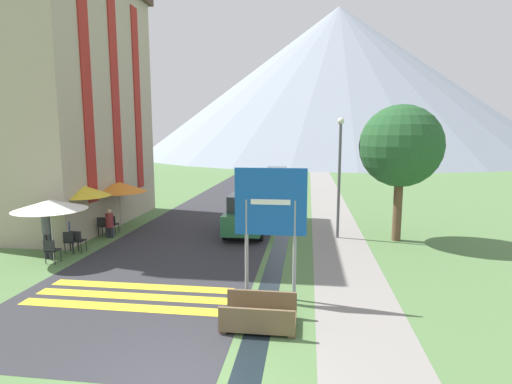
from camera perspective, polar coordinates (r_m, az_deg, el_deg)
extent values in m
plane|color=#517542|center=(26.62, 2.49, -1.27)|extent=(160.00, 160.00, 0.00)
cube|color=#2D2D33|center=(36.73, -0.03, 1.40)|extent=(6.40, 60.00, 0.01)
cube|color=gray|center=(36.44, 9.52, 1.23)|extent=(2.20, 60.00, 0.01)
cube|color=black|center=(36.43, 5.75, 1.30)|extent=(0.60, 60.00, 0.00)
cube|color=yellow|center=(11.27, -18.91, -15.27)|extent=(5.44, 0.44, 0.01)
cube|color=yellow|center=(11.85, -17.37, -14.00)|extent=(5.44, 0.44, 0.01)
cube|color=yellow|center=(12.44, -15.99, -12.85)|extent=(5.44, 0.44, 0.01)
cone|color=gray|center=(87.33, 11.53, 15.09)|extent=(80.14, 80.14, 29.93)
cube|color=tan|center=(21.64, -25.79, 12.26)|extent=(5.18, 8.88, 12.44)
cube|color=maroon|center=(18.21, -23.00, 13.32)|extent=(0.06, 0.70, 9.33)
cube|color=maroon|center=(20.35, -19.45, 12.90)|extent=(0.06, 0.70, 9.33)
cube|color=maroon|center=(22.56, -16.59, 12.53)|extent=(0.06, 0.70, 9.33)
cylinder|color=gray|center=(10.82, -1.35, -8.16)|extent=(0.10, 0.10, 2.72)
cylinder|color=gray|center=(10.71, 5.52, -8.38)|extent=(0.10, 0.10, 2.72)
cube|color=#1451AD|center=(10.43, 2.10, -1.41)|extent=(1.90, 0.05, 1.78)
cube|color=white|center=(10.40, 2.08, -1.44)|extent=(1.04, 0.02, 0.14)
cube|color=brown|center=(9.73, 0.47, -17.84)|extent=(1.70, 1.10, 0.12)
cube|color=brown|center=(9.15, 0.06, -17.64)|extent=(1.70, 0.08, 0.45)
cube|color=brown|center=(10.07, 0.84, -15.12)|extent=(1.70, 0.08, 0.45)
cube|color=brown|center=(9.89, -4.19, -18.06)|extent=(0.16, 0.99, 0.08)
cube|color=brown|center=(9.72, 5.23, -18.56)|extent=(0.16, 0.99, 0.08)
cube|color=#28663D|center=(17.98, -1.20, -3.59)|extent=(1.60, 4.22, 0.84)
cube|color=#23282D|center=(17.63, -1.31, -1.31)|extent=(1.36, 2.32, 0.68)
cylinder|color=black|center=(19.45, -2.84, -3.95)|extent=(0.18, 0.60, 0.60)
cylinder|color=black|center=(19.24, 1.64, -4.08)|extent=(0.18, 0.60, 0.60)
cylinder|color=black|center=(16.95, -4.43, -5.80)|extent=(0.18, 0.60, 0.60)
cylinder|color=black|center=(16.71, 0.72, -5.99)|extent=(0.18, 0.60, 0.60)
cube|color=#B2B2B7|center=(31.51, 2.95, 1.55)|extent=(1.74, 4.59, 0.84)
cube|color=#23282D|center=(31.20, 2.93, 2.89)|extent=(1.48, 2.52, 0.68)
cylinder|color=black|center=(33.04, 1.70, 1.14)|extent=(0.18, 0.60, 0.60)
cylinder|color=black|center=(32.92, 4.58, 1.09)|extent=(0.18, 0.60, 0.60)
cylinder|color=black|center=(30.24, 1.16, 0.47)|extent=(0.18, 0.60, 0.60)
cylinder|color=black|center=(30.10, 4.31, 0.41)|extent=(0.18, 0.60, 0.60)
cube|color=#232328|center=(18.72, -20.90, -4.51)|extent=(0.40, 0.40, 0.04)
cube|color=#232328|center=(18.52, -21.20, -4.03)|extent=(0.40, 0.04, 0.40)
cylinder|color=#232328|center=(18.99, -21.08, -5.04)|extent=(0.03, 0.03, 0.45)
cylinder|color=#232328|center=(18.83, -20.16, -5.10)|extent=(0.03, 0.03, 0.45)
cylinder|color=#232328|center=(18.70, -21.57, -5.27)|extent=(0.03, 0.03, 0.45)
cylinder|color=#232328|center=(18.54, -20.65, -5.33)|extent=(0.03, 0.03, 0.45)
cube|color=#232328|center=(18.87, -19.74, -4.35)|extent=(0.40, 0.40, 0.04)
cube|color=#232328|center=(18.67, -20.03, -3.87)|extent=(0.40, 0.04, 0.40)
cylinder|color=#232328|center=(19.14, -19.93, -4.88)|extent=(0.03, 0.03, 0.45)
cylinder|color=#232328|center=(18.99, -19.02, -4.93)|extent=(0.03, 0.03, 0.45)
cylinder|color=#232328|center=(18.85, -20.41, -5.10)|extent=(0.03, 0.03, 0.45)
cylinder|color=#232328|center=(18.69, -19.48, -5.16)|extent=(0.03, 0.03, 0.45)
cube|color=#232328|center=(15.58, -27.04, -7.41)|extent=(0.40, 0.40, 0.04)
cube|color=#232328|center=(15.39, -27.47, -6.86)|extent=(0.40, 0.04, 0.40)
cylinder|color=#232328|center=(15.86, -27.15, -7.99)|extent=(0.03, 0.03, 0.45)
cylinder|color=#232328|center=(15.68, -26.12, -8.11)|extent=(0.03, 0.03, 0.45)
cylinder|color=#232328|center=(15.60, -27.86, -8.31)|extent=(0.03, 0.03, 0.45)
cylinder|color=#232328|center=(15.41, -26.82, -8.44)|extent=(0.03, 0.03, 0.45)
cube|color=#232328|center=(16.52, -23.96, -6.35)|extent=(0.40, 0.40, 0.04)
cube|color=#232328|center=(16.32, -24.33, -5.82)|extent=(0.40, 0.04, 0.40)
cylinder|color=#232328|center=(16.80, -24.11, -6.92)|extent=(0.03, 0.03, 0.45)
cylinder|color=#232328|center=(16.63, -23.10, -7.01)|extent=(0.03, 0.03, 0.45)
cylinder|color=#232328|center=(16.52, -24.73, -7.20)|extent=(0.03, 0.03, 0.45)
cylinder|color=#232328|center=(16.35, -23.71, -7.30)|extent=(0.03, 0.03, 0.45)
cube|color=#232328|center=(16.50, -24.86, -6.42)|extent=(0.40, 0.40, 0.04)
cube|color=#232328|center=(16.31, -25.24, -5.89)|extent=(0.40, 0.04, 0.40)
cylinder|color=#232328|center=(16.79, -25.00, -6.99)|extent=(0.03, 0.03, 0.45)
cylinder|color=#232328|center=(16.61, -24.00, -7.08)|extent=(0.03, 0.03, 0.45)
cylinder|color=#232328|center=(16.51, -25.63, -7.27)|extent=(0.03, 0.03, 0.45)
cylinder|color=#232328|center=(16.33, -24.63, -7.38)|extent=(0.03, 0.03, 0.45)
cylinder|color=#B7B2A8|center=(15.86, -27.12, -4.97)|extent=(0.06, 0.06, 2.07)
cone|color=silver|center=(15.69, -27.35, -1.63)|extent=(2.47, 2.47, 0.35)
cylinder|color=#B7B2A8|center=(17.96, -23.26, -3.02)|extent=(0.06, 0.06, 2.22)
cone|color=yellow|center=(17.80, -23.44, 0.17)|extent=(2.17, 2.17, 0.44)
cylinder|color=#B7B2A8|center=(19.75, -18.81, -2.01)|extent=(0.06, 0.06, 2.08)
cone|color=orange|center=(19.61, -18.94, 0.69)|extent=(2.50, 2.50, 0.46)
cylinder|color=#282833|center=(16.19, -27.81, -6.86)|extent=(0.14, 0.14, 0.92)
cylinder|color=#282833|center=(16.09, -27.28, -6.92)|extent=(0.14, 0.14, 0.92)
cylinder|color=#4C4C56|center=(15.96, -27.73, -4.20)|extent=(0.32, 0.32, 0.63)
sphere|color=tan|center=(15.89, -27.83, -2.74)|extent=(0.22, 0.22, 0.22)
cylinder|color=#282833|center=(17.26, -25.67, -6.60)|extent=(0.14, 0.14, 0.46)
cylinder|color=#282833|center=(17.16, -25.16, -6.65)|extent=(0.14, 0.14, 0.46)
cylinder|color=navy|center=(17.08, -25.53, -4.88)|extent=(0.32, 0.32, 0.62)
sphere|color=tan|center=(17.00, -25.62, -3.53)|extent=(0.22, 0.22, 0.22)
cylinder|color=#282833|center=(18.38, -20.37, -5.42)|extent=(0.14, 0.14, 0.46)
cylinder|color=#282833|center=(18.30, -19.87, -5.45)|extent=(0.14, 0.14, 0.46)
cylinder|color=maroon|center=(18.23, -20.20, -3.83)|extent=(0.32, 0.32, 0.59)
sphere|color=tan|center=(18.15, -20.27, -2.62)|extent=(0.22, 0.22, 0.22)
cylinder|color=#515156|center=(17.19, 11.78, 1.41)|extent=(0.12, 0.12, 4.83)
sphere|color=silver|center=(17.08, 12.03, 9.88)|extent=(0.28, 0.28, 0.28)
cylinder|color=brown|center=(17.59, 19.54, -2.54)|extent=(0.36, 0.36, 2.53)
sphere|color=#235128|center=(17.31, 19.98, 6.22)|extent=(3.34, 3.34, 3.34)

